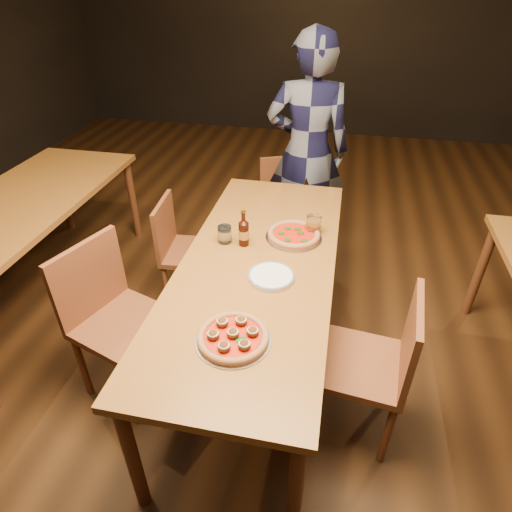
% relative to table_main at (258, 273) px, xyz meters
% --- Properties ---
extents(ground, '(9.00, 9.00, 0.00)m').
position_rel_table_main_xyz_m(ground, '(0.00, 0.00, -0.68)').
color(ground, black).
extents(room_shell, '(9.00, 9.00, 9.00)m').
position_rel_table_main_xyz_m(room_shell, '(0.00, 0.00, 1.18)').
color(room_shell, black).
rests_on(room_shell, ground).
extents(table_main, '(0.80, 2.00, 0.75)m').
position_rel_table_main_xyz_m(table_main, '(0.00, 0.00, 0.00)').
color(table_main, brown).
rests_on(table_main, ground).
extents(table_left, '(0.80, 2.00, 0.75)m').
position_rel_table_main_xyz_m(table_left, '(-1.70, 0.30, 0.00)').
color(table_left, brown).
rests_on(table_left, ground).
extents(chair_main_nw, '(0.56, 0.56, 0.95)m').
position_rel_table_main_xyz_m(chair_main_nw, '(-0.66, -0.32, -0.21)').
color(chair_main_nw, brown).
rests_on(chair_main_nw, ground).
extents(chair_main_sw, '(0.41, 0.41, 0.82)m').
position_rel_table_main_xyz_m(chair_main_sw, '(-0.56, 0.51, -0.27)').
color(chair_main_sw, brown).
rests_on(chair_main_sw, ground).
extents(chair_main_e, '(0.47, 0.47, 0.90)m').
position_rel_table_main_xyz_m(chair_main_e, '(0.57, -0.32, -0.23)').
color(chair_main_e, brown).
rests_on(chair_main_e, ground).
extents(chair_end, '(0.50, 0.50, 0.82)m').
position_rel_table_main_xyz_m(chair_end, '(-0.01, 1.26, -0.27)').
color(chair_end, brown).
rests_on(chair_end, ground).
extents(pizza_meatball, '(0.32, 0.32, 0.06)m').
position_rel_table_main_xyz_m(pizza_meatball, '(0.01, -0.58, 0.09)').
color(pizza_meatball, '#B7B7BF').
rests_on(pizza_meatball, table_main).
extents(pizza_margherita, '(0.32, 0.32, 0.04)m').
position_rel_table_main_xyz_m(pizza_margherita, '(0.15, 0.28, 0.09)').
color(pizza_margherita, '#B7B7BF').
rests_on(pizza_margherita, table_main).
extents(plate_stack, '(0.23, 0.23, 0.02)m').
position_rel_table_main_xyz_m(plate_stack, '(0.09, -0.13, 0.08)').
color(plate_stack, white).
rests_on(plate_stack, table_main).
extents(beer_bottle, '(0.06, 0.06, 0.21)m').
position_rel_table_main_xyz_m(beer_bottle, '(-0.11, 0.15, 0.15)').
color(beer_bottle, black).
rests_on(beer_bottle, table_main).
extents(water_glass, '(0.08, 0.08, 0.10)m').
position_rel_table_main_xyz_m(water_glass, '(-0.22, 0.16, 0.12)').
color(water_glass, white).
rests_on(water_glass, table_main).
extents(amber_glass, '(0.09, 0.09, 0.11)m').
position_rel_table_main_xyz_m(amber_glass, '(0.26, 0.35, 0.13)').
color(amber_glass, '#AC5A13').
rests_on(amber_glass, table_main).
extents(diner, '(0.67, 0.47, 1.73)m').
position_rel_table_main_xyz_m(diner, '(0.11, 1.34, 0.19)').
color(diner, black).
rests_on(diner, ground).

